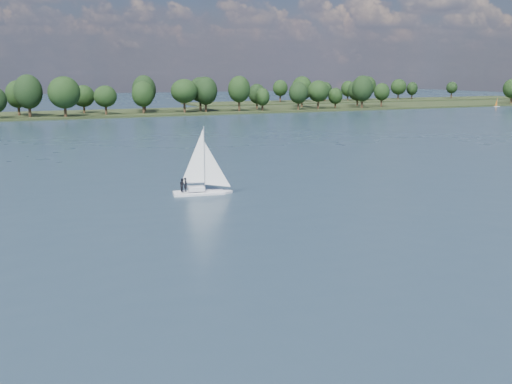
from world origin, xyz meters
TOP-DOWN VIEW (x-y plane):
  - ground at (0.00, 100.00)m, footprint 700.00×700.00m
  - far_shore at (0.00, 212.00)m, footprint 660.00×40.00m
  - far_shore_back at (160.00, 260.00)m, footprint 220.00×30.00m
  - sailboat at (-11.49, 54.87)m, footprint 7.46×3.09m
  - dinghy_orange at (181.54, 189.43)m, footprint 3.05×1.47m
  - treeline at (-9.67, 208.32)m, footprint 562.70×74.43m

SIDE VIEW (x-z plane):
  - ground at x=0.00m, z-range 0.00..0.00m
  - far_shore at x=0.00m, z-range -0.75..0.75m
  - far_shore_back at x=160.00m, z-range -0.70..0.70m
  - dinghy_orange at x=181.54m, z-range -1.24..3.46m
  - sailboat at x=-11.49m, z-range -2.10..7.42m
  - treeline at x=-9.67m, z-range -0.80..16.84m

